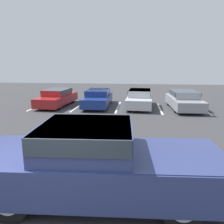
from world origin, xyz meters
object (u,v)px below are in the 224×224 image
at_px(parked_sedan_a, 57,97).
at_px(parked_sedan_c, 140,98).
at_px(parked_sedan_b, 98,97).
at_px(wheel_stop_curb, 100,100).
at_px(parked_sedan_d, 184,99).
at_px(pickup_truck, 99,162).

height_order(parked_sedan_a, parked_sedan_c, parked_sedan_c).
relative_size(parked_sedan_a, parked_sedan_c, 1.06).
height_order(parked_sedan_b, wheel_stop_curb, parked_sedan_b).
relative_size(parked_sedan_d, wheel_stop_curb, 2.58).
bearing_deg(pickup_truck, parked_sedan_b, 96.94).
height_order(parked_sedan_b, parked_sedan_d, parked_sedan_d).
relative_size(parked_sedan_c, wheel_stop_curb, 2.48).
bearing_deg(parked_sedan_a, parked_sedan_b, 96.24).
bearing_deg(parked_sedan_c, parked_sedan_b, -88.30).
xyz_separation_m(pickup_truck, parked_sedan_d, (4.09, 10.90, -0.22)).
height_order(parked_sedan_d, wheel_stop_curb, parked_sedan_d).
relative_size(parked_sedan_b, parked_sedan_c, 1.07).
height_order(parked_sedan_c, parked_sedan_d, parked_sedan_c).
bearing_deg(parked_sedan_a, parked_sedan_d, 92.34).
distance_m(parked_sedan_b, parked_sedan_d, 6.15).
relative_size(pickup_truck, wheel_stop_curb, 3.36).
xyz_separation_m(parked_sedan_d, wheel_stop_curb, (-6.40, 2.53, -0.60)).
distance_m(parked_sedan_b, wheel_stop_curb, 2.31).
bearing_deg(parked_sedan_c, parked_sedan_d, 88.22).
bearing_deg(parked_sedan_c, pickup_truck, -2.33).
relative_size(pickup_truck, parked_sedan_d, 1.30).
xyz_separation_m(parked_sedan_a, parked_sedan_d, (9.23, -0.16, 0.02)).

